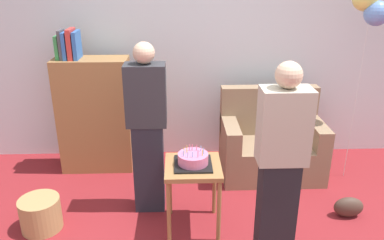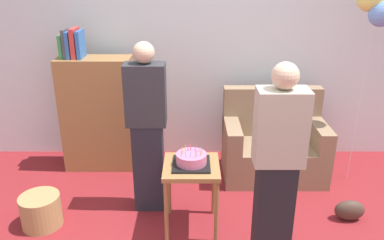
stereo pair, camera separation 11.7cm
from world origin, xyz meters
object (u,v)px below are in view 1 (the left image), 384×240
Objects in this scene: handbag at (348,207)px; balloon_bunch at (371,5)px; person_holding_cake at (280,167)px; wicker_basket at (41,214)px; birthday_cake at (193,160)px; bookshelf at (95,113)px; side_table at (193,175)px; person_blowing_candles at (147,129)px; couch at (270,145)px.

balloon_bunch reaches higher than handbag.
person_holding_cake reaches higher than wicker_basket.
handbag is (1.48, 0.11, -0.59)m from birthday_cake.
person_holding_cake is at bearing -43.37° from bookshelf.
handbag is (0.85, 0.53, -0.73)m from person_holding_cake.
balloon_bunch reaches higher than side_table.
person_blowing_candles is 1.00× the size of person_holding_cake.
couch is 2.49m from wicker_basket.
side_table is at bearing -1.18° from wicker_basket.
birthday_cake is 0.16× the size of balloon_bunch.
handbag is at bearing 4.15° from side_table.
side_table is at bearing 89.27° from birthday_cake.
couch is 0.67× the size of person_blowing_candles.
couch is 3.44× the size of birthday_cake.
wicker_basket is at bearing 178.82° from side_table.
handbag is at bearing -1.37° from person_blowing_candles.
person_blowing_candles reaches higher than handbag.
balloon_bunch is (1.14, 1.34, 1.03)m from person_holding_cake.
wicker_basket is at bearing -157.06° from person_blowing_candles.
bookshelf is 5.77× the size of handbag.
bookshelf is 2.34m from person_holding_cake.
person_blowing_candles is 4.53× the size of wicker_basket.
wicker_basket is at bearing 178.82° from birthday_cake.
person_holding_cake is at bearing -33.51° from side_table.
side_table is 0.39× the size of person_blowing_candles.
birthday_cake is 0.20× the size of person_holding_cake.
birthday_cake is at bearing -132.45° from couch.
balloon_bunch is (3.14, 0.90, 1.71)m from wicker_basket.
person_holding_cake is 1.24m from handbag.
person_blowing_candles is 1.22m from wicker_basket.
person_holding_cake is at bearing -30.43° from person_blowing_candles.
side_table reaches higher than wicker_basket.
balloon_bunch is (1.77, 0.92, 1.33)m from side_table.
bookshelf is 1.60m from side_table.
couch is 1.53m from person_holding_cake.
person_holding_cake is at bearing -101.29° from couch.
bookshelf is (-1.98, 0.19, 0.34)m from couch.
wicker_basket is 2.85m from handbag.
person_holding_cake reaches higher than side_table.
bookshelf reaches higher than wicker_basket.
side_table is 0.60m from person_blowing_candles.
person_blowing_candles reaches higher than wicker_basket.
handbag is at bearing -57.76° from couch.
person_blowing_candles is at bearing -32.98° from person_holding_cake.
bookshelf is 1.60m from birthday_cake.
balloon_bunch is at bearing -127.44° from person_holding_cake.
wicker_basket reaches higher than handbag.
person_holding_cake is (1.04, -0.75, 0.00)m from person_blowing_candles.
person_holding_cake is (1.70, -1.61, 0.16)m from bookshelf.
side_table is 2.40m from balloon_bunch.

